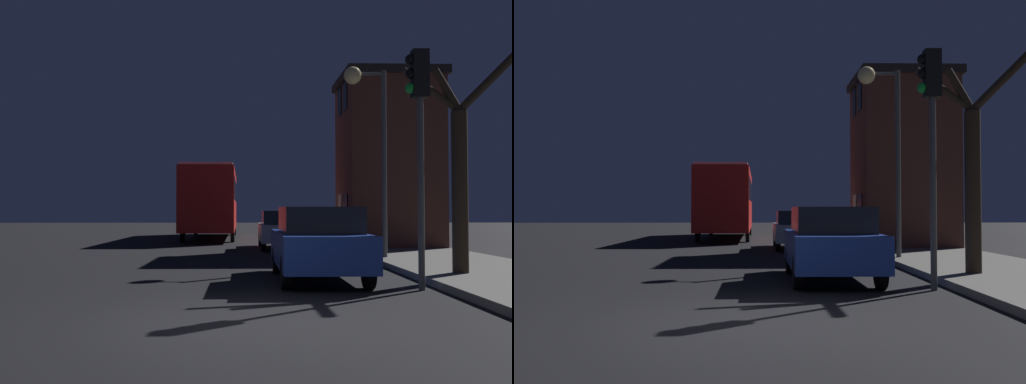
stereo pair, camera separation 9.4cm
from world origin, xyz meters
The scene contains 8 objects.
ground_plane centered at (0.00, 0.00, 0.00)m, with size 120.00×120.00×0.00m, color black.
brick_building centered at (5.68, 14.23, 3.42)m, with size 3.67×3.81×6.52m.
streetlamp centered at (3.67, 8.74, 4.28)m, with size 1.22×0.51×5.48m.
traffic_light centered at (3.38, 3.02, 3.21)m, with size 0.43×0.24×4.49m.
bare_tree centered at (4.77, 4.61, 2.40)m, with size 2.52×0.55×4.81m.
bus centered at (-1.49, 22.73, 2.13)m, with size 2.50×11.36×3.58m.
car_near_lane centered at (1.68, 4.55, 0.81)m, with size 1.75×4.22×1.55m.
car_mid_lane centered at (1.64, 14.47, 0.76)m, with size 1.73×4.35×1.46m.
Camera 1 is at (0.07, -7.48, 1.48)m, focal length 40.00 mm.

